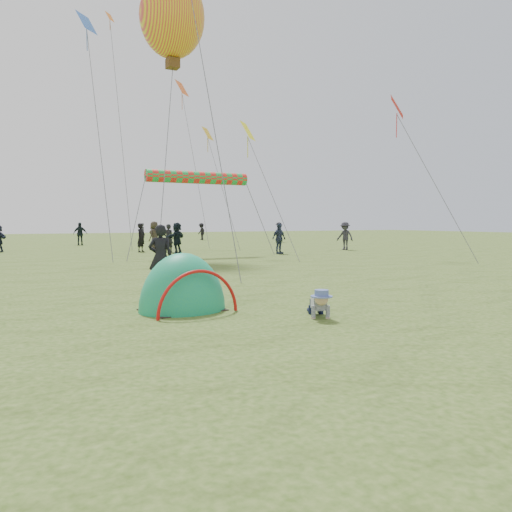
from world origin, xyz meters
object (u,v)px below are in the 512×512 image
crawling_toddler (319,303)px  standing_adult (160,257)px  popup_tent (183,310)px  balloon_kite (172,22)px

crawling_toddler → standing_adult: 5.27m
crawling_toddler → popup_tent: (-1.99, 1.93, -0.28)m
standing_adult → balloon_kite: 18.13m
popup_tent → balloon_kite: 21.11m
popup_tent → balloon_kite: size_ratio=0.49×
crawling_toddler → standing_adult: size_ratio=0.43×
balloon_kite → popup_tent: bearing=-108.6°
crawling_toddler → balloon_kite: 22.08m
crawling_toddler → popup_tent: 2.79m
standing_adult → popup_tent: bearing=101.9°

